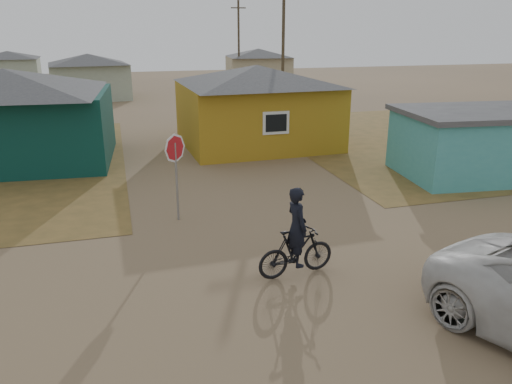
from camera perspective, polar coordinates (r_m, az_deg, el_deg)
The scene contains 12 objects.
ground at distance 11.79m, azimuth 7.06°, elevation -10.20°, with size 120.00×120.00×0.00m, color #7F6749.
grass_ne at distance 29.45m, azimuth 22.88°, elevation 5.92°, with size 20.00×18.00×0.00m, color brown.
house_teal at distance 23.68m, azimuth -26.33°, elevation 7.83°, with size 8.93×7.08×4.00m.
house_yellow at distance 24.69m, azimuth 0.12°, elevation 9.94°, with size 7.72×6.76×3.90m.
shed_turquoise at distance 21.47m, azimuth 24.35°, elevation 5.16°, with size 6.71×4.93×2.60m.
house_pale_west at distance 43.71m, azimuth -18.50°, elevation 12.48°, with size 7.04×6.15×3.60m.
house_beige_east at distance 51.63m, azimuth 0.28°, elevation 14.15°, with size 6.95×6.05×3.60m.
house_pale_north at distance 56.50m, azimuth -26.36°, elevation 12.57°, with size 6.28×5.81×3.40m.
utility_pole_near at distance 33.29m, azimuth 3.11°, elevation 15.77°, with size 1.40×0.20×8.00m.
utility_pole_far at distance 48.94m, azimuth -1.99°, elevation 16.59°, with size 1.40×0.20×8.00m.
stop_sign at distance 14.87m, azimuth -9.20°, elevation 3.88°, with size 0.84×0.33×2.68m.
cyclist at distance 11.74m, azimuth 4.64°, elevation -5.92°, with size 1.98×0.79×2.18m.
Camera 1 is at (-4.15, -9.51, 5.60)m, focal length 35.00 mm.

